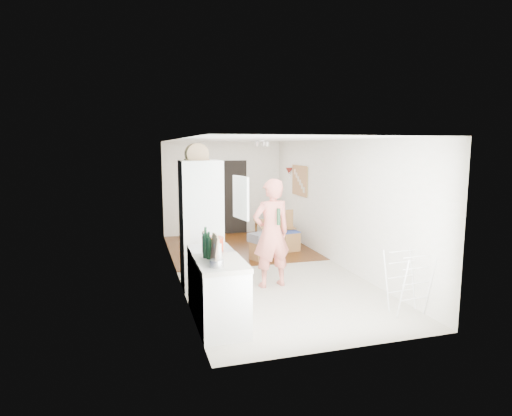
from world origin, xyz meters
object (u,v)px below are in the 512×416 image
person (271,223)px  stool (259,251)px  dining_chair (289,231)px  drying_rack (408,283)px  dining_table (274,235)px

person → stool: bearing=-106.7°
dining_chair → drying_rack: bearing=-93.2°
person → dining_table: bearing=-117.0°
person → drying_rack: person is taller
dining_table → dining_chair: bearing=-167.2°
dining_chair → dining_table: bearing=88.1°
dining_table → stool: 1.61m
dining_table → drying_rack: drying_rack is taller
person → stool: (0.27, 1.66, -0.90)m
stool → drying_rack: 3.58m
dining_table → drying_rack: bearing=-168.3°
person → drying_rack: 2.35m
person → stool: size_ratio=5.58×
dining_table → stool: bearing=156.5°
stool → drying_rack: drying_rack is taller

